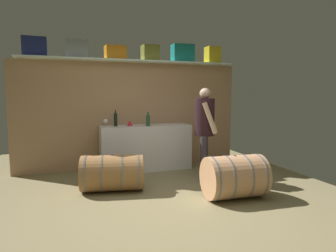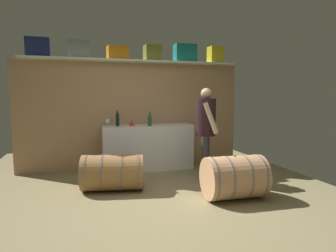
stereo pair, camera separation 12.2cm
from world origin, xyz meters
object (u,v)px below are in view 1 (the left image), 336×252
toolcase_teal (182,53)px  toolcase_yellow (212,55)px  wine_bottle_green (148,120)px  wine_glass (105,121)px  toolcase_olive (150,53)px  winemaker_pouring (205,124)px  toolcase_grey (77,49)px  wine_barrel_near (234,177)px  red_funnel (130,123)px  work_cabinet (146,147)px  toolcase_navy (35,47)px  wine_barrel_far (112,173)px  wine_bottle_dark (116,119)px  toolcase_orange (115,53)px

toolcase_teal → toolcase_yellow: 0.69m
wine_bottle_green → wine_glass: 0.81m
toolcase_olive → winemaker_pouring: toolcase_olive is taller
toolcase_olive → toolcase_teal: 0.70m
toolcase_grey → wine_barrel_near: toolcase_grey is taller
toolcase_grey → red_funnel: (0.93, -0.21, -1.37)m
red_funnel → wine_barrel_near: (1.13, -1.93, -0.64)m
toolcase_grey → work_cabinet: toolcase_grey is taller
toolcase_olive → toolcase_teal: (0.70, 0.00, 0.03)m
wine_bottle_green → work_cabinet: bearing=90.6°
toolcase_navy → wine_bottle_green: size_ratio=1.48×
red_funnel → work_cabinet: bearing=6.6°
red_funnel → winemaker_pouring: size_ratio=0.07×
work_cabinet → wine_glass: bearing=176.5°
wine_bottle_green → wine_barrel_far: (-0.81, -0.90, -0.73)m
toolcase_yellow → wine_bottle_dark: toolcase_yellow is taller
toolcase_grey → toolcase_orange: size_ratio=1.01×
toolcase_yellow → red_funnel: bearing=-175.5°
toolcase_olive → toolcase_yellow: bearing=-2.6°
toolcase_orange → toolcase_olive: 0.69m
toolcase_navy → toolcase_grey: size_ratio=1.03×
red_funnel → wine_barrel_far: 1.34m
toolcase_grey → wine_bottle_dark: 1.46m
toolcase_teal → wine_bottle_dark: size_ratio=1.42×
toolcase_orange → red_funnel: toolcase_orange is taller
toolcase_yellow → wine_barrel_near: bearing=-110.6°
toolcase_olive → toolcase_yellow: toolcase_yellow is taller
toolcase_grey → work_cabinet: size_ratio=0.22×
wine_bottle_dark → toolcase_yellow: bearing=4.8°
work_cabinet → red_funnel: (-0.32, -0.04, 0.50)m
wine_bottle_green → wine_bottle_dark: size_ratio=0.87×
work_cabinet → wine_barrel_far: 1.37m
toolcase_olive → wine_barrel_far: toolcase_olive is taller
toolcase_orange → work_cabinet: toolcase_orange is taller
toolcase_navy → wine_bottle_dark: toolcase_navy is taller
wine_glass → red_funnel: bearing=-10.6°
toolcase_grey → wine_barrel_far: toolcase_grey is taller
wine_bottle_green → toolcase_yellow: bearing=13.5°
toolcase_olive → wine_barrel_far: 2.58m
work_cabinet → toolcase_olive: bearing=49.4°
winemaker_pouring → toolcase_teal: bearing=-152.3°
toolcase_teal → wine_bottle_green: size_ratio=1.63×
toolcase_teal → wine_barrel_near: 2.95m
wine_barrel_far → wine_bottle_green: bearing=59.1°
toolcase_olive → work_cabinet: toolcase_olive is taller
wine_barrel_near → wine_barrel_far: bearing=155.4°
red_funnel → wine_barrel_far: size_ratio=0.11×
toolcase_orange → winemaker_pouring: 2.21m
wine_barrel_far → winemaker_pouring: bearing=15.3°
toolcase_yellow → wine_barrel_far: size_ratio=0.34×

